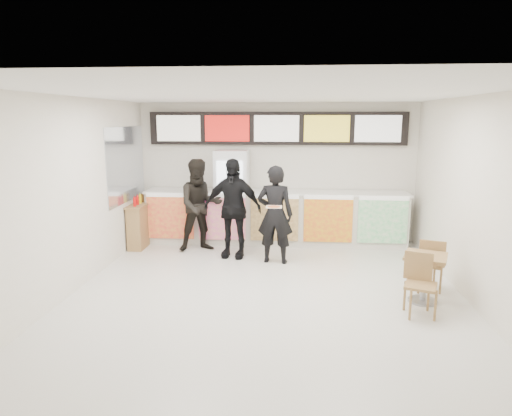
# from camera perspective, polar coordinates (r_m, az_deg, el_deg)

# --- Properties ---
(floor) EXTENTS (7.00, 7.00, 0.00)m
(floor) POSITION_cam_1_polar(r_m,az_deg,el_deg) (7.02, 1.25, -11.18)
(floor) COLOR beige
(floor) RESTS_ON ground
(ceiling) EXTENTS (7.00, 7.00, 0.00)m
(ceiling) POSITION_cam_1_polar(r_m,az_deg,el_deg) (6.50, 1.36, 14.07)
(ceiling) COLOR white
(ceiling) RESTS_ON wall_back
(wall_back) EXTENTS (6.00, 0.00, 6.00)m
(wall_back) POSITION_cam_1_polar(r_m,az_deg,el_deg) (10.06, 2.56, 4.50)
(wall_back) COLOR silver
(wall_back) RESTS_ON floor
(wall_left) EXTENTS (0.00, 7.00, 7.00)m
(wall_left) POSITION_cam_1_polar(r_m,az_deg,el_deg) (7.41, -22.52, 1.23)
(wall_left) COLOR silver
(wall_left) RESTS_ON floor
(wall_right) EXTENTS (0.00, 7.00, 7.00)m
(wall_right) POSITION_cam_1_polar(r_m,az_deg,el_deg) (7.08, 26.32, 0.48)
(wall_right) COLOR silver
(wall_right) RESTS_ON floor
(service_counter) EXTENTS (5.56, 0.77, 1.14)m
(service_counter) POSITION_cam_1_polar(r_m,az_deg,el_deg) (9.81, 2.41, -1.16)
(service_counter) COLOR silver
(service_counter) RESTS_ON floor
(menu_board) EXTENTS (5.50, 0.14, 0.70)m
(menu_board) POSITION_cam_1_polar(r_m,az_deg,el_deg) (9.90, 2.59, 9.91)
(menu_board) COLOR black
(menu_board) RESTS_ON wall_back
(drinks_fridge) EXTENTS (0.70, 0.67, 2.00)m
(drinks_fridge) POSITION_cam_1_polar(r_m,az_deg,el_deg) (9.83, -3.02, 1.40)
(drinks_fridge) COLOR white
(drinks_fridge) RESTS_ON floor
(mirror_panel) EXTENTS (0.01, 2.00, 1.50)m
(mirror_panel) POSITION_cam_1_polar(r_m,az_deg,el_deg) (9.60, -15.90, 5.26)
(mirror_panel) COLOR #B2B7BF
(mirror_panel) RESTS_ON wall_left
(customer_main) EXTENTS (0.71, 0.50, 1.83)m
(customer_main) POSITION_cam_1_polar(r_m,az_deg,el_deg) (8.44, 2.39, -0.83)
(customer_main) COLOR black
(customer_main) RESTS_ON floor
(customer_left) EXTENTS (1.11, 1.00, 1.87)m
(customer_left) POSITION_cam_1_polar(r_m,az_deg,el_deg) (9.28, -7.00, 0.33)
(customer_left) COLOR black
(customer_left) RESTS_ON floor
(customer_mid) EXTENTS (1.18, 0.63, 1.92)m
(customer_mid) POSITION_cam_1_polar(r_m,az_deg,el_deg) (8.79, -2.96, -0.03)
(customer_mid) COLOR black
(customer_mid) RESTS_ON floor
(pizza_slice) EXTENTS (0.36, 0.36, 0.02)m
(pizza_slice) POSITION_cam_1_polar(r_m,az_deg,el_deg) (7.95, 2.26, 0.20)
(pizza_slice) COLOR beige
(pizza_slice) RESTS_ON customer_main
(cafe_table) EXTENTS (0.88, 1.51, 0.85)m
(cafe_table) POSITION_cam_1_polar(r_m,az_deg,el_deg) (7.16, 20.35, -7.22)
(cafe_table) COLOR #9E7B48
(cafe_table) RESTS_ON floor
(condiment_ledge) EXTENTS (0.33, 0.81, 1.08)m
(condiment_ledge) POSITION_cam_1_polar(r_m,az_deg,el_deg) (9.85, -14.36, -2.10)
(condiment_ledge) COLOR #9E7B48
(condiment_ledge) RESTS_ON floor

